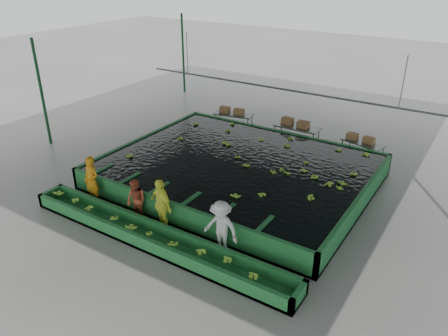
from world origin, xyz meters
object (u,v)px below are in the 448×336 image
Objects in this scene: packing_table_mid at (296,136)px; box_stack_left at (232,113)px; worker_b at (136,200)px; box_stack_mid at (295,125)px; worker_a at (92,180)px; worker_d at (221,228)px; packing_table_left at (233,122)px; worker_c at (161,205)px; packing_table_right at (362,151)px; flotation_tank at (237,171)px; box_stack_right at (360,141)px; sorting_trough at (154,238)px.

box_stack_left is at bearing 177.77° from packing_table_mid.
worker_b is 1.10× the size of box_stack_mid.
worker_a is 1.41× the size of box_stack_left.
packing_table_mid is (-1.55, 8.98, -0.40)m from worker_d.
worker_b is 9.27m from packing_table_left.
worker_c is at bearing 5.87° from worker_b.
packing_table_right is 3.29m from box_stack_mid.
flotation_tank is 5.04× the size of packing_table_left.
flotation_tank is 5.46× the size of worker_a.
worker_b reaches higher than packing_table_left.
worker_a is 11.50m from box_stack_right.
worker_a is 9.84m from packing_table_mid.
sorting_trough is 9.79m from packing_table_mid.
packing_table_left is 1.45× the size of box_stack_mid.
packing_table_mid is at bearing -2.23° from box_stack_left.
flotation_tank is at bearing 77.65° from worker_b.
worker_c is at bearing -113.15° from packing_table_right.
sorting_trough is at bearing -108.96° from box_stack_right.
sorting_trough is 1.70m from worker_b.
worker_a is 11.54m from packing_table_right.
sorting_trough is at bearing -23.61° from worker_b.
box_stack_right is (3.10, 0.10, -0.14)m from box_stack_mid.
box_stack_left reaches higher than packing_table_mid.
worker_d is at bearing -60.48° from packing_table_left.
box_stack_left is at bearing 179.56° from packing_table_right.
box_stack_right is (-0.15, 0.07, 0.42)m from packing_table_right.
worker_b is at bearing -101.78° from packing_table_mid.
worker_c is 9.54m from packing_table_left.
worker_c is at bearing 179.37° from worker_d.
box_stack_left is (-1.85, 9.12, 0.15)m from worker_b.
packing_table_right is at bearing -0.44° from box_stack_left.
box_stack_right reaches higher than sorting_trough.
worker_a reaches higher than box_stack_left.
worker_b is at bearing -162.50° from worker_c.
packing_table_left is at bearing 118.89° from worker_d.
worker_b reaches higher than sorting_trough.
packing_table_right is at bearing 1.72° from packing_table_mid.
packing_table_right is 1.47× the size of box_stack_right.
worker_b is at bearing 150.53° from sorting_trough.
flotation_tank is 5.45× the size of packing_table_right.
box_stack_right is at bearing 0.35° from packing_table_left.
flotation_tank is 7.31× the size of box_stack_mid.
packing_table_left is 1.59× the size of box_stack_right.
packing_table_left is at bearing 107.63° from sorting_trough.
box_stack_mid reaches higher than box_stack_left.
flotation_tank is 4.78m from box_stack_mid.
worker_b is at bearing 1.44° from worker_a.
flotation_tank is at bearing 90.00° from sorting_trough.
worker_a reaches higher than worker_d.
worker_c is at bearing 1.44° from worker_a.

